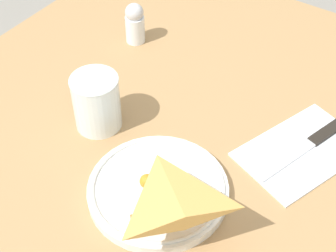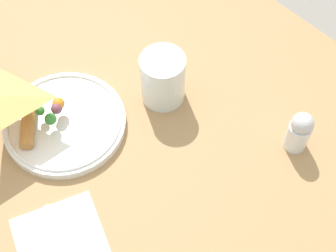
# 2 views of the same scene
# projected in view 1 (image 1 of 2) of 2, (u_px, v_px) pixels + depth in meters

# --- Properties ---
(dining_table) EXTENTS (1.01, 0.85, 0.75)m
(dining_table) POSITION_uv_depth(u_px,v_px,m) (161.00, 165.00, 0.97)
(dining_table) COLOR #A87F51
(dining_table) RESTS_ON ground_plane
(plate_pizza) EXTENTS (0.21, 0.21, 0.05)m
(plate_pizza) POSITION_uv_depth(u_px,v_px,m) (158.00, 189.00, 0.77)
(plate_pizza) COLOR white
(plate_pizza) RESTS_ON dining_table
(milk_glass) EXTENTS (0.08, 0.08, 0.10)m
(milk_glass) POSITION_uv_depth(u_px,v_px,m) (97.00, 103.00, 0.86)
(milk_glass) COLOR white
(milk_glass) RESTS_ON dining_table
(napkin_folded) EXTENTS (0.24, 0.19, 0.00)m
(napkin_folded) POSITION_uv_depth(u_px,v_px,m) (302.00, 151.00, 0.84)
(napkin_folded) COLOR silver
(napkin_folded) RESTS_ON dining_table
(butter_knife) EXTENTS (0.20, 0.08, 0.01)m
(butter_knife) POSITION_uv_depth(u_px,v_px,m) (306.00, 146.00, 0.84)
(butter_knife) COLOR black
(butter_knife) RESTS_ON napkin_folded
(salt_shaker) EXTENTS (0.04, 0.04, 0.09)m
(salt_shaker) POSITION_uv_depth(u_px,v_px,m) (135.00, 23.00, 1.04)
(salt_shaker) COLOR white
(salt_shaker) RESTS_ON dining_table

